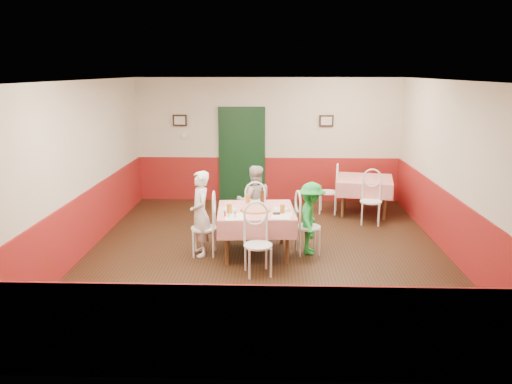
{
  "coord_description": "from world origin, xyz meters",
  "views": [
    {
      "loc": [
        0.09,
        -7.8,
        2.95
      ],
      "look_at": [
        -0.16,
        -0.03,
        1.05
      ],
      "focal_mm": 35.0,
      "sensor_mm": 36.0,
      "label": 1
    }
  ],
  "objects_px": {
    "chair_far": "(254,213)",
    "glass_a": "(229,209)",
    "chair_near": "(258,245)",
    "chair_left": "(204,228)",
    "glass_b": "(282,209)",
    "chair_second_b": "(371,202)",
    "beer_bottle": "(262,196)",
    "diner_far": "(254,201)",
    "chair_second_a": "(328,192)",
    "pizza": "(256,210)",
    "diner_left": "(200,214)",
    "main_table": "(256,232)",
    "second_table": "(364,196)",
    "chair_right": "(308,227)",
    "wallet": "(277,213)",
    "glass_c": "(248,199)",
    "diner_right": "(311,218)"
  },
  "relations": [
    {
      "from": "chair_second_b",
      "to": "pizza",
      "type": "bearing_deg",
      "value": -130.0
    },
    {
      "from": "glass_a",
      "to": "wallet",
      "type": "xyz_separation_m",
      "value": [
        0.74,
        -0.01,
        -0.06
      ]
    },
    {
      "from": "chair_far",
      "to": "chair_near",
      "type": "distance_m",
      "value": 1.7
    },
    {
      "from": "chair_near",
      "to": "second_table",
      "type": "bearing_deg",
      "value": 43.92
    },
    {
      "from": "chair_second_a",
      "to": "pizza",
      "type": "relative_size",
      "value": 1.96
    },
    {
      "from": "chair_second_b",
      "to": "chair_second_a",
      "type": "bearing_deg",
      "value": 145.7
    },
    {
      "from": "second_table",
      "to": "beer_bottle",
      "type": "distance_m",
      "value": 2.99
    },
    {
      "from": "diner_far",
      "to": "glass_b",
      "type": "bearing_deg",
      "value": 106.21
    },
    {
      "from": "chair_left",
      "to": "glass_b",
      "type": "bearing_deg",
      "value": 81.41
    },
    {
      "from": "chair_far",
      "to": "glass_c",
      "type": "relative_size",
      "value": 6.22
    },
    {
      "from": "chair_second_b",
      "to": "beer_bottle",
      "type": "xyz_separation_m",
      "value": [
        -2.11,
        -1.3,
        0.43
      ]
    },
    {
      "from": "chair_near",
      "to": "beer_bottle",
      "type": "height_order",
      "value": "beer_bottle"
    },
    {
      "from": "second_table",
      "to": "diner_left",
      "type": "relative_size",
      "value": 0.8
    },
    {
      "from": "pizza",
      "to": "chair_second_b",
      "type": "bearing_deg",
      "value": 39.3
    },
    {
      "from": "chair_far",
      "to": "chair_right",
      "type": "bearing_deg",
      "value": 132.02
    },
    {
      "from": "chair_right",
      "to": "chair_second_b",
      "type": "distance_m",
      "value": 2.15
    },
    {
      "from": "main_table",
      "to": "diner_left",
      "type": "distance_m",
      "value": 0.96
    },
    {
      "from": "chair_second_a",
      "to": "diner_left",
      "type": "height_order",
      "value": "diner_left"
    },
    {
      "from": "pizza",
      "to": "diner_left",
      "type": "distance_m",
      "value": 0.9
    },
    {
      "from": "chair_second_b",
      "to": "diner_right",
      "type": "height_order",
      "value": "diner_right"
    },
    {
      "from": "chair_far",
      "to": "second_table",
      "type": "bearing_deg",
      "value": -150.87
    },
    {
      "from": "main_table",
      "to": "diner_left",
      "type": "xyz_separation_m",
      "value": [
        -0.9,
        -0.06,
        0.32
      ]
    },
    {
      "from": "glass_a",
      "to": "chair_left",
      "type": "bearing_deg",
      "value": 155.33
    },
    {
      "from": "beer_bottle",
      "to": "wallet",
      "type": "height_order",
      "value": "beer_bottle"
    },
    {
      "from": "main_table",
      "to": "glass_b",
      "type": "height_order",
      "value": "glass_b"
    },
    {
      "from": "second_table",
      "to": "beer_bottle",
      "type": "bearing_deg",
      "value": -135.76
    },
    {
      "from": "glass_a",
      "to": "diner_far",
      "type": "distance_m",
      "value": 1.22
    },
    {
      "from": "diner_far",
      "to": "diner_left",
      "type": "bearing_deg",
      "value": 41.39
    },
    {
      "from": "diner_right",
      "to": "glass_b",
      "type": "bearing_deg",
      "value": 125.04
    },
    {
      "from": "second_table",
      "to": "chair_left",
      "type": "xyz_separation_m",
      "value": [
        -3.05,
        -2.54,
        0.08
      ]
    },
    {
      "from": "chair_left",
      "to": "chair_near",
      "type": "xyz_separation_m",
      "value": [
        0.91,
        -0.79,
        0.0
      ]
    },
    {
      "from": "chair_second_a",
      "to": "diner_left",
      "type": "distance_m",
      "value": 3.47
    },
    {
      "from": "chair_left",
      "to": "diner_right",
      "type": "xyz_separation_m",
      "value": [
        1.75,
        0.12,
        0.15
      ]
    },
    {
      "from": "second_table",
      "to": "chair_second_a",
      "type": "relative_size",
      "value": 1.24
    },
    {
      "from": "second_table",
      "to": "glass_a",
      "type": "xyz_separation_m",
      "value": [
        -2.61,
        -2.74,
        0.46
      ]
    },
    {
      "from": "glass_c",
      "to": "chair_left",
      "type": "bearing_deg",
      "value": -147.25
    },
    {
      "from": "chair_right",
      "to": "chair_near",
      "type": "bearing_deg",
      "value": 129.03
    },
    {
      "from": "second_table",
      "to": "chair_second_b",
      "type": "xyz_separation_m",
      "value": [
        0.0,
        -0.75,
        0.08
      ]
    },
    {
      "from": "chair_near",
      "to": "beer_bottle",
      "type": "distance_m",
      "value": 1.35
    },
    {
      "from": "wallet",
      "to": "glass_c",
      "type": "bearing_deg",
      "value": 122.18
    },
    {
      "from": "chair_left",
      "to": "beer_bottle",
      "type": "relative_size",
      "value": 3.73
    },
    {
      "from": "main_table",
      "to": "chair_near",
      "type": "xyz_separation_m",
      "value": [
        0.06,
        -0.85,
        0.08
      ]
    },
    {
      "from": "chair_far",
      "to": "diner_far",
      "type": "relative_size",
      "value": 0.68
    },
    {
      "from": "glass_a",
      "to": "diner_far",
      "type": "bearing_deg",
      "value": 73.21
    },
    {
      "from": "chair_left",
      "to": "wallet",
      "type": "xyz_separation_m",
      "value": [
        1.18,
        -0.21,
        0.32
      ]
    },
    {
      "from": "second_table",
      "to": "glass_b",
      "type": "height_order",
      "value": "glass_b"
    },
    {
      "from": "chair_left",
      "to": "chair_second_b",
      "type": "relative_size",
      "value": 1.0
    },
    {
      "from": "pizza",
      "to": "diner_left",
      "type": "relative_size",
      "value": 0.33
    },
    {
      "from": "chair_far",
      "to": "glass_a",
      "type": "height_order",
      "value": "glass_a"
    },
    {
      "from": "second_table",
      "to": "diner_left",
      "type": "bearing_deg",
      "value": -140.58
    }
  ]
}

